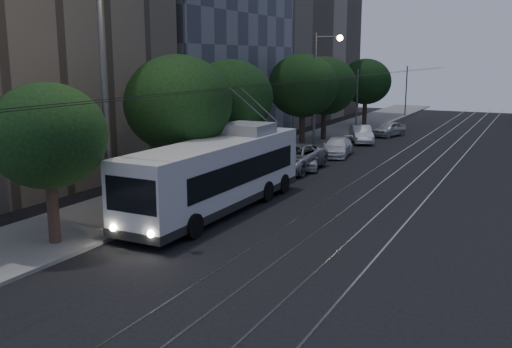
{
  "coord_description": "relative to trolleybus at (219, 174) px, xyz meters",
  "views": [
    {
      "loc": [
        9.58,
        -19.46,
        7.02
      ],
      "look_at": [
        -1.53,
        2.58,
        1.95
      ],
      "focal_mm": 40.0,
      "sensor_mm": 36.0,
      "label": 1
    }
  ],
  "objects": [
    {
      "name": "trolleybus",
      "position": [
        0.0,
        0.0,
        0.0
      ],
      "size": [
        2.81,
        12.73,
        5.63
      ],
      "rotation": [
        0.0,
        0.0,
        -0.01
      ],
      "color": "silver",
      "rests_on": "ground"
    },
    {
      "name": "car_white_a",
      "position": [
        -0.14,
        11.27,
        -1.12
      ],
      "size": [
        2.61,
        3.92,
        1.24
      ],
      "primitive_type": "imported",
      "rotation": [
        0.0,
        0.0,
        0.35
      ],
      "color": "silver",
      "rests_on": "ground"
    },
    {
      "name": "car_white_b",
      "position": [
        0.03,
        16.77,
        -1.09
      ],
      "size": [
        2.46,
        4.72,
        1.31
      ],
      "primitive_type": "imported",
      "rotation": [
        0.0,
        0.0,
        0.14
      ],
      "color": "silver",
      "rests_on": "ground"
    },
    {
      "name": "tree_0",
      "position": [
        -2.97,
        -7.19,
        2.44
      ],
      "size": [
        4.34,
        4.34,
        6.16
      ],
      "color": "#32221C",
      "rests_on": "ground"
    },
    {
      "name": "tree_3",
      "position": [
        -3.47,
        18.65,
        3.13
      ],
      "size": [
        5.36,
        5.36,
        7.3
      ],
      "color": "#32221C",
      "rests_on": "ground"
    },
    {
      "name": "tree_4",
      "position": [
        -3.47,
        23.5,
        2.91
      ],
      "size": [
        5.39,
        5.39,
        7.09
      ],
      "color": "#32221C",
      "rests_on": "ground"
    },
    {
      "name": "streetlamp_far",
      "position": [
        -1.87,
        18.09,
        3.63
      ],
      "size": [
        2.17,
        0.44,
        8.81
      ],
      "color": "slate",
      "rests_on": "ground"
    },
    {
      "name": "ground",
      "position": [
        3.53,
        -2.73,
        -1.74
      ],
      "size": [
        120.0,
        120.0,
        0.0
      ],
      "primitive_type": "plane",
      "color": "black",
      "rests_on": "ground"
    },
    {
      "name": "tree_5",
      "position": [
        -2.97,
        34.07,
        2.87
      ],
      "size": [
        5.02,
        5.02,
        6.89
      ],
      "color": "#32221C",
      "rests_on": "ground"
    },
    {
      "name": "streetlamp_near",
      "position": [
        -1.7,
        -5.01,
        5.07
      ],
      "size": [
        2.72,
        0.44,
        11.44
      ],
      "color": "slate",
      "rests_on": "ground"
    },
    {
      "name": "tree_1",
      "position": [
        -2.97,
        1.2,
        3.02
      ],
      "size": [
        5.33,
        5.33,
        7.18
      ],
      "color": "#32221C",
      "rests_on": "ground"
    },
    {
      "name": "car_white_d",
      "position": [
        0.83,
        28.88,
        -1.08
      ],
      "size": [
        2.69,
        4.17,
        1.32
      ],
      "primitive_type": "imported",
      "rotation": [
        0.0,
        0.0,
        -0.32
      ],
      "color": "#B4B5B8",
      "rests_on": "ground"
    },
    {
      "name": "tree_2",
      "position": [
        -2.97,
        6.49,
        2.95
      ],
      "size": [
        4.92,
        4.92,
        6.93
      ],
      "color": "#32221C",
      "rests_on": "ground"
    },
    {
      "name": "sidewalk",
      "position": [
        -3.97,
        17.27,
        -1.67
      ],
      "size": [
        5.0,
        90.0,
        0.15
      ],
      "primitive_type": "cube",
      "color": "gray",
      "rests_on": "ground"
    },
    {
      "name": "tram_rails",
      "position": [
        6.03,
        17.27,
        -1.74
      ],
      "size": [
        4.52,
        90.0,
        0.02
      ],
      "color": "#94959C",
      "rests_on": "ground"
    },
    {
      "name": "car_white_c",
      "position": [
        -0.28,
        23.91,
        -1.03
      ],
      "size": [
        3.2,
        4.58,
        1.43
      ],
      "primitive_type": "imported",
      "rotation": [
        0.0,
        0.0,
        0.43
      ],
      "color": "silver",
      "rests_on": "ground"
    },
    {
      "name": "overhead_wires",
      "position": [
        -1.44,
        17.27,
        1.73
      ],
      "size": [
        2.23,
        90.0,
        6.0
      ],
      "color": "black",
      "rests_on": "ground"
    },
    {
      "name": "pickup_silver",
      "position": [
        -0.65,
        10.35,
        -0.91
      ],
      "size": [
        2.79,
        5.98,
        1.66
      ],
      "primitive_type": "imported",
      "rotation": [
        0.0,
        0.0,
        -0.01
      ],
      "color": "#A7ABAF",
      "rests_on": "ground"
    }
  ]
}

